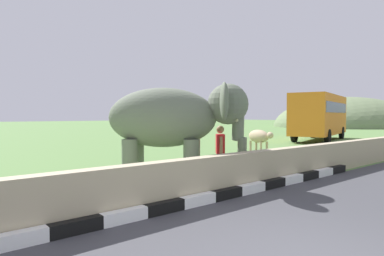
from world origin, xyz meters
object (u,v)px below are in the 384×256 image
object	(u,v)px
elephant	(175,119)
person_handler	(220,150)
cow_near	(259,137)
bus_orange	(320,114)

from	to	relation	value
elephant	person_handler	distance (m)	1.66
person_handler	cow_near	bearing A→B (deg)	29.20
bus_orange	cow_near	size ratio (longest dim) A/B	4.75
person_handler	elephant	bearing A→B (deg)	155.67
elephant	cow_near	bearing A→B (deg)	21.54
person_handler	cow_near	xyz separation A→B (m)	(6.49, 3.62, -0.06)
person_handler	bus_orange	world-z (taller)	bus_orange
person_handler	cow_near	size ratio (longest dim) A/B	0.86
elephant	cow_near	world-z (taller)	elephant
cow_near	bus_orange	bearing A→B (deg)	14.00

